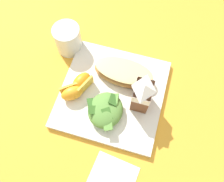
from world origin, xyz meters
TOP-DOWN VIEW (x-y plane):
  - ground at (0.00, 0.00)m, footprint 3.00×3.00m
  - white_plate at (0.00, 0.00)m, footprint 0.28×0.28m
  - cheesy_pizza_bread at (-0.06, 0.02)m, footprint 0.09×0.17m
  - green_salad_pile at (0.06, -0.00)m, footprint 0.11×0.10m
  - milk_carton at (0.01, 0.08)m, footprint 0.06×0.05m
  - orange_wedge_front at (0.00, -0.09)m, footprint 0.07×0.06m
  - orange_wedge_middle at (0.04, -0.10)m, footprint 0.07×0.07m
  - paper_napkin at (0.22, 0.06)m, footprint 0.12×0.12m
  - drinking_clear_cup at (-0.12, -0.17)m, footprint 0.08×0.08m

SIDE VIEW (x-z plane):
  - ground at x=0.00m, z-range 0.00..0.00m
  - paper_napkin at x=0.22m, z-range 0.00..0.00m
  - white_plate at x=0.00m, z-range 0.00..0.02m
  - cheesy_pizza_bread at x=-0.06m, z-range 0.02..0.05m
  - orange_wedge_front at x=0.00m, z-range 0.02..0.06m
  - orange_wedge_middle at x=0.04m, z-range 0.02..0.06m
  - green_salad_pile at x=0.06m, z-range 0.01..0.06m
  - drinking_clear_cup at x=-0.12m, z-range 0.00..0.09m
  - milk_carton at x=0.01m, z-range 0.02..0.13m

